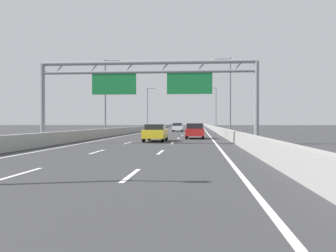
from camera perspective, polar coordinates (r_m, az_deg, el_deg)
ground_plane at (r=99.01m, az=2.53°, el=-0.41°), size 260.00×260.00×0.00m
lane_dash_left_1 at (r=12.88m, az=-21.82°, el=-6.89°), size 0.16×3.00×0.01m
lane_dash_left_2 at (r=21.27m, az=-10.86°, el=-3.93°), size 0.16×3.00×0.01m
lane_dash_left_3 at (r=30.02m, az=-6.21°, el=-2.62°), size 0.16×3.00×0.01m
lane_dash_left_4 at (r=38.88m, az=-3.68°, el=-1.89°), size 0.16×3.00×0.01m
lane_dash_left_5 at (r=47.79m, az=-2.09°, el=-1.43°), size 0.16×3.00×0.01m
lane_dash_left_6 at (r=56.73m, az=-0.99°, el=-1.12°), size 0.16×3.00×0.01m
lane_dash_left_7 at (r=65.69m, az=-0.20°, el=-0.89°), size 0.16×3.00×0.01m
lane_dash_left_8 at (r=74.66m, az=0.40°, el=-0.72°), size 0.16×3.00×0.01m
lane_dash_left_9 at (r=83.63m, az=0.87°, el=-0.58°), size 0.16×3.00×0.01m
lane_dash_left_10 at (r=92.61m, az=1.26°, el=-0.47°), size 0.16×3.00×0.01m
lane_dash_left_11 at (r=101.59m, az=1.57°, el=-0.38°), size 0.16×3.00×0.01m
lane_dash_left_12 at (r=110.58m, az=1.83°, el=-0.30°), size 0.16×3.00×0.01m
lane_dash_left_13 at (r=119.57m, az=2.06°, el=-0.24°), size 0.16×3.00×0.01m
lane_dash_left_14 at (r=128.56m, az=2.25°, el=-0.18°), size 0.16×3.00×0.01m
lane_dash_left_15 at (r=137.55m, az=2.42°, el=-0.14°), size 0.16×3.00×0.01m
lane_dash_left_16 at (r=146.54m, az=2.56°, el=-0.09°), size 0.16×3.00×0.01m
lane_dash_left_17 at (r=155.53m, az=2.69°, el=-0.06°), size 0.16×3.00×0.01m
lane_dash_right_1 at (r=11.73m, az=-5.76°, el=-7.58°), size 0.16×3.00×0.01m
lane_dash_right_2 at (r=20.60m, az=-1.15°, el=-4.07°), size 0.16×3.00×0.01m
lane_dash_right_3 at (r=29.54m, az=0.66°, el=-2.66°), size 0.16×3.00×0.01m
lane_dash_right_4 at (r=38.51m, az=1.63°, el=-1.91°), size 0.16×3.00×0.01m
lane_dash_right_5 at (r=47.49m, az=2.23°, el=-1.45°), size 0.16×3.00×0.01m
lane_dash_right_6 at (r=56.48m, az=2.64°, el=-1.13°), size 0.16×3.00×0.01m
lane_dash_right_7 at (r=65.47m, az=2.94°, el=-0.90°), size 0.16×3.00×0.01m
lane_dash_right_8 at (r=74.47m, az=3.16°, el=-0.72°), size 0.16×3.00×0.01m
lane_dash_right_9 at (r=83.46m, az=3.34°, el=-0.58°), size 0.16×3.00×0.01m
lane_dash_right_10 at (r=92.46m, az=3.48°, el=-0.47°), size 0.16×3.00×0.01m
lane_dash_right_11 at (r=101.45m, az=3.60°, el=-0.38°), size 0.16×3.00×0.01m
lane_dash_right_12 at (r=110.45m, az=3.70°, el=-0.31°), size 0.16×3.00×0.01m
lane_dash_right_13 at (r=119.45m, az=3.78°, el=-0.24°), size 0.16×3.00×0.01m
lane_dash_right_14 at (r=128.45m, az=3.85°, el=-0.19°), size 0.16×3.00×0.01m
lane_dash_right_15 at (r=137.44m, az=3.92°, el=-0.14°), size 0.16×3.00×0.01m
lane_dash_right_16 at (r=146.44m, az=3.97°, el=-0.09°), size 0.16×3.00×0.01m
lane_dash_right_17 at (r=155.44m, az=4.02°, el=-0.06°), size 0.16×3.00×0.01m
edge_line_left at (r=87.42m, az=-1.22°, el=-0.53°), size 0.16×176.00×0.01m
edge_line_right at (r=86.94m, az=5.67°, el=-0.54°), size 0.16×176.00×0.01m
barrier_left at (r=109.46m, az=-0.87°, el=-0.07°), size 0.45×220.00×0.95m
barrier_right at (r=108.96m, az=6.37°, el=-0.07°), size 0.45×220.00×0.95m
sign_gantry at (r=28.12m, az=-3.12°, el=7.01°), size 16.71×0.36×6.36m
streetlamp_left_mid at (r=46.60m, az=-9.41°, el=5.14°), size 2.58×0.28×9.50m
streetlamp_right_mid at (r=45.32m, az=9.30°, el=5.27°), size 2.58×0.28×9.50m
streetlamp_left_far at (r=83.40m, az=-3.06°, el=3.12°), size 2.58×0.28×9.50m
streetlamp_right_far at (r=82.69m, az=7.26°, el=3.14°), size 2.58×0.28×9.50m
yellow_car at (r=32.33m, az=-1.93°, el=-1.02°), size 1.83×4.61×1.50m
white_car at (r=67.98m, az=1.53°, el=-0.18°), size 1.80×4.57×1.56m
red_car at (r=37.97m, az=4.18°, el=-0.75°), size 1.86×4.53×1.57m
blue_car at (r=115.86m, az=1.16°, el=0.09°), size 1.84×4.38×1.40m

